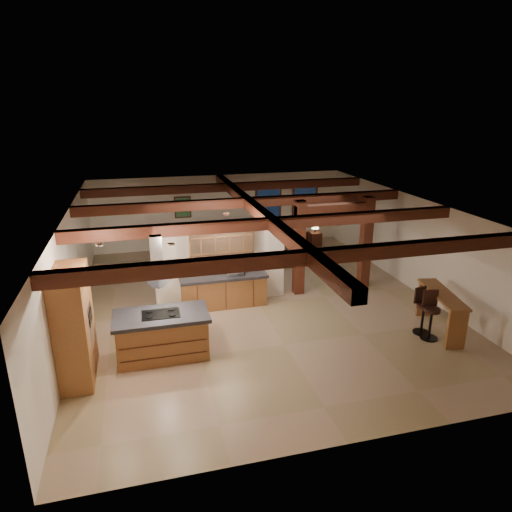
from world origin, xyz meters
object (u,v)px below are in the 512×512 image
at_px(dining_table, 248,261).
at_px(sofa, 284,237).
at_px(kitchen_island, 162,335).
at_px(bar_counter, 441,306).

distance_m(dining_table, sofa, 3.33).
relative_size(kitchen_island, dining_table, 1.33).
height_order(kitchen_island, dining_table, kitchen_island).
bearing_deg(bar_counter, dining_table, 122.26).
height_order(kitchen_island, bar_counter, kitchen_island).
relative_size(dining_table, sofa, 0.78).
bearing_deg(sofa, bar_counter, 90.87).
distance_m(kitchen_island, dining_table, 6.15).
relative_size(kitchen_island, bar_counter, 1.03).
bearing_deg(bar_counter, sofa, 100.05).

